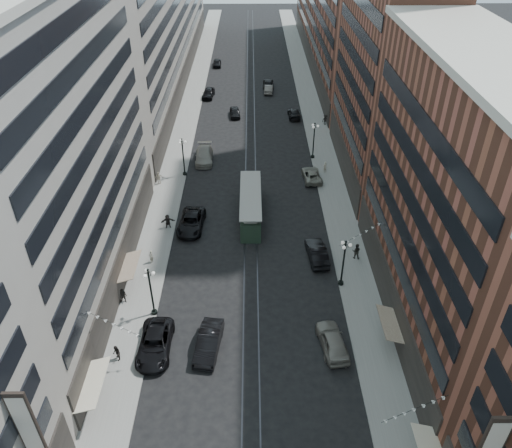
{
  "coord_description": "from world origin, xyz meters",
  "views": [
    {
      "loc": [
        0.15,
        -6.23,
        34.39
      ],
      "look_at": [
        0.57,
        35.86,
        5.0
      ],
      "focal_mm": 35.0,
      "sensor_mm": 36.0,
      "label": 1
    }
  ],
  "objects_px": {
    "car_8": "(204,155)",
    "car_14": "(269,89)",
    "streetcar": "(251,206)",
    "car_7": "(191,222)",
    "car_10": "(317,253)",
    "car_11": "(312,175)",
    "car_2": "(155,344)",
    "pedestrian_extra_1": "(151,256)",
    "lamppost_se_mid": "(314,139)",
    "pedestrian_6": "(159,178)",
    "lamppost_sw_far": "(151,290)",
    "car_13": "(235,112)",
    "pedestrian_5": "(168,221)",
    "pedestrian_9": "(325,120)",
    "car_extra_1": "(217,63)",
    "lamppost_sw_mid": "(183,156)",
    "pedestrian_8": "(325,167)",
    "pedestrian_2": "(123,296)",
    "car_5": "(209,342)",
    "car_9": "(208,93)",
    "pedestrian_7": "(356,251)",
    "car_extra_0": "(268,83)",
    "pedestrian_extra_2": "(117,353)",
    "car_4": "(333,341)",
    "car_12": "(294,113)",
    "lamppost_se_far": "(344,262)"
  },
  "relations": [
    {
      "from": "car_10",
      "to": "car_11",
      "type": "relative_size",
      "value": 1.03
    },
    {
      "from": "car_7",
      "to": "car_13",
      "type": "distance_m",
      "value": 33.88
    },
    {
      "from": "car_5",
      "to": "lamppost_se_far",
      "type": "bearing_deg",
      "value": 40.27
    },
    {
      "from": "pedestrian_2",
      "to": "pedestrian_extra_1",
      "type": "xyz_separation_m",
      "value": [
        1.7,
        6.15,
        -0.04
      ]
    },
    {
      "from": "lamppost_sw_mid",
      "to": "pedestrian_8",
      "type": "bearing_deg",
      "value": 1.49
    },
    {
      "from": "car_8",
      "to": "car_14",
      "type": "xyz_separation_m",
      "value": [
        10.34,
        28.24,
        -0.15
      ]
    },
    {
      "from": "car_extra_1",
      "to": "car_14",
      "type": "bearing_deg",
      "value": -57.99
    },
    {
      "from": "car_5",
      "to": "car_9",
      "type": "relative_size",
      "value": 1.09
    },
    {
      "from": "car_extra_0",
      "to": "pedestrian_9",
      "type": "bearing_deg",
      "value": 117.26
    },
    {
      "from": "lamppost_se_mid",
      "to": "car_5",
      "type": "relative_size",
      "value": 1.03
    },
    {
      "from": "streetcar",
      "to": "car_2",
      "type": "xyz_separation_m",
      "value": [
        -8.4,
        -21.17,
        -0.62
      ]
    },
    {
      "from": "lamppost_sw_far",
      "to": "car_4",
      "type": "distance_m",
      "value": 17.07
    },
    {
      "from": "lamppost_se_far",
      "to": "pedestrian_9",
      "type": "bearing_deg",
      "value": 85.28
    },
    {
      "from": "pedestrian_9",
      "to": "pedestrian_extra_1",
      "type": "distance_m",
      "value": 43.02
    },
    {
      "from": "streetcar",
      "to": "car_12",
      "type": "distance_m",
      "value": 31.56
    },
    {
      "from": "streetcar",
      "to": "pedestrian_5",
      "type": "distance_m",
      "value": 10.11
    },
    {
      "from": "pedestrian_5",
      "to": "streetcar",
      "type": "bearing_deg",
      "value": 1.19
    },
    {
      "from": "lamppost_sw_far",
      "to": "pedestrian_8",
      "type": "relative_size",
      "value": 3.41
    },
    {
      "from": "lamppost_sw_far",
      "to": "pedestrian_extra_1",
      "type": "distance_m",
      "value": 8.14
    },
    {
      "from": "car_13",
      "to": "pedestrian_6",
      "type": "relative_size",
      "value": 2.39
    },
    {
      "from": "pedestrian_5",
      "to": "pedestrian_6",
      "type": "xyz_separation_m",
      "value": [
        -2.6,
        10.3,
        -0.0
      ]
    },
    {
      "from": "lamppost_se_mid",
      "to": "car_4",
      "type": "bearing_deg",
      "value": -93.19
    },
    {
      "from": "car_7",
      "to": "car_8",
      "type": "distance_m",
      "value": 17.1
    },
    {
      "from": "streetcar",
      "to": "car_11",
      "type": "height_order",
      "value": "streetcar"
    },
    {
      "from": "pedestrian_2",
      "to": "car_7",
      "type": "xyz_separation_m",
      "value": [
        5.37,
        12.74,
        -0.12
      ]
    },
    {
      "from": "pedestrian_6",
      "to": "pedestrian_9",
      "type": "height_order",
      "value": "pedestrian_6"
    },
    {
      "from": "pedestrian_extra_2",
      "to": "streetcar",
      "type": "bearing_deg",
      "value": 129.21
    },
    {
      "from": "lamppost_sw_mid",
      "to": "car_12",
      "type": "distance_m",
      "value": 26.48
    },
    {
      "from": "lamppost_se_mid",
      "to": "car_13",
      "type": "bearing_deg",
      "value": 126.85
    },
    {
      "from": "pedestrian_9",
      "to": "car_extra_1",
      "type": "xyz_separation_m",
      "value": [
        -19.83,
        31.99,
        -0.29
      ]
    },
    {
      "from": "lamppost_sw_mid",
      "to": "streetcar",
      "type": "distance_m",
      "value": 13.88
    },
    {
      "from": "car_11",
      "to": "pedestrian_6",
      "type": "xyz_separation_m",
      "value": [
        -20.78,
        -1.21,
        0.33
      ]
    },
    {
      "from": "car_12",
      "to": "car_2",
      "type": "bearing_deg",
      "value": 71.1
    },
    {
      "from": "streetcar",
      "to": "car_7",
      "type": "height_order",
      "value": "streetcar"
    },
    {
      "from": "car_7",
      "to": "car_extra_1",
      "type": "xyz_separation_m",
      "value": [
        -0.3,
        61.62,
        -0.12
      ]
    },
    {
      "from": "lamppost_sw_far",
      "to": "streetcar",
      "type": "distance_m",
      "value": 19.17
    },
    {
      "from": "car_extra_1",
      "to": "pedestrian_extra_1",
      "type": "distance_m",
      "value": 68.3
    },
    {
      "from": "car_7",
      "to": "car_extra_0",
      "type": "bearing_deg",
      "value": 81.55
    },
    {
      "from": "lamppost_sw_mid",
      "to": "car_10",
      "type": "xyz_separation_m",
      "value": [
        16.4,
        -18.7,
        -2.24
      ]
    },
    {
      "from": "car_2",
      "to": "car_7",
      "type": "height_order",
      "value": "car_7"
    },
    {
      "from": "lamppost_se_mid",
      "to": "pedestrian_extra_2",
      "type": "xyz_separation_m",
      "value": [
        -20.69,
        -37.52,
        -2.16
      ]
    },
    {
      "from": "car_8",
      "to": "pedestrian_5",
      "type": "bearing_deg",
      "value": -101.95
    },
    {
      "from": "pedestrian_5",
      "to": "car_extra_0",
      "type": "height_order",
      "value": "pedestrian_5"
    },
    {
      "from": "pedestrian_6",
      "to": "pedestrian_7",
      "type": "relative_size",
      "value": 0.95
    },
    {
      "from": "car_2",
      "to": "pedestrian_extra_1",
      "type": "distance_m",
      "value": 12.35
    },
    {
      "from": "lamppost_sw_far",
      "to": "lamppost_se_far",
      "type": "height_order",
      "value": "same"
    },
    {
      "from": "lamppost_sw_mid",
      "to": "pedestrian_9",
      "type": "bearing_deg",
      "value": 37.96
    },
    {
      "from": "car_13",
      "to": "pedestrian_5",
      "type": "distance_m",
      "value": 34.42
    },
    {
      "from": "car_10",
      "to": "pedestrian_extra_1",
      "type": "xyz_separation_m",
      "value": [
        -17.9,
        -0.59,
        0.07
      ]
    },
    {
      "from": "lamppost_se_mid",
      "to": "pedestrian_6",
      "type": "relative_size",
      "value": 3.13
    }
  ]
}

